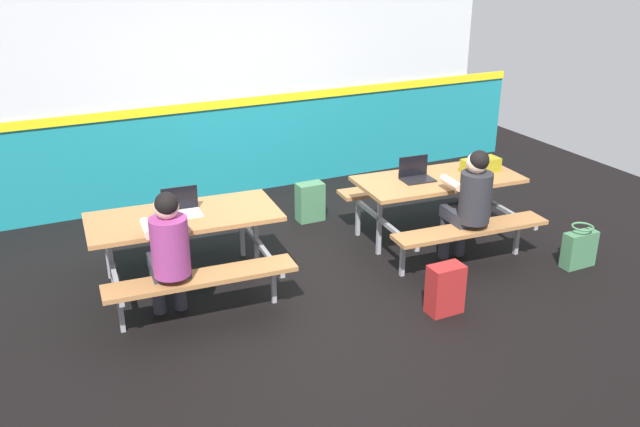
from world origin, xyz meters
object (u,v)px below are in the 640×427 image
(laptop_dark, at_px, (416,175))
(satchel_spare, at_px, (310,202))
(student_further, at_px, (470,199))
(toolbox_grey, at_px, (481,165))
(laptop_silver, at_px, (182,209))
(picnic_table_right, at_px, (437,193))
(tote_bag_bright, at_px, (579,248))
(backpack_dark, at_px, (445,289))
(student_nearer, at_px, (169,248))
(picnic_table_left, at_px, (185,232))

(laptop_dark, height_order, satchel_spare, laptop_dark)
(student_further, xyz_separation_m, toolbox_grey, (0.52, 0.52, 0.10))
(student_further, distance_m, laptop_silver, 2.67)
(student_further, relative_size, laptop_silver, 3.60)
(picnic_table_right, bearing_deg, tote_bag_bright, -46.87)
(toolbox_grey, bearing_deg, satchel_spare, 139.05)
(backpack_dark, distance_m, tote_bag_bright, 1.69)
(satchel_spare, bearing_deg, tote_bag_bright, -49.74)
(laptop_silver, bearing_deg, student_nearer, -114.87)
(backpack_dark, bearing_deg, toolbox_grey, 43.35)
(laptop_silver, bearing_deg, tote_bag_bright, -19.04)
(toolbox_grey, distance_m, backpack_dark, 1.77)
(backpack_dark, bearing_deg, satchel_spare, 94.23)
(picnic_table_left, xyz_separation_m, student_further, (2.56, -0.71, 0.13))
(picnic_table_right, distance_m, satchel_spare, 1.51)
(laptop_dark, relative_size, satchel_spare, 0.76)
(tote_bag_bright, bearing_deg, picnic_table_right, 133.13)
(laptop_silver, xyz_separation_m, satchel_spare, (1.69, 0.97, -0.57))
(picnic_table_right, bearing_deg, toolbox_grey, -4.27)
(backpack_dark, relative_size, satchel_spare, 1.00)
(student_nearer, height_order, laptop_silver, student_nearer)
(student_further, relative_size, laptop_dark, 3.60)
(backpack_dark, bearing_deg, student_nearer, 159.49)
(picnic_table_left, bearing_deg, laptop_silver, 92.68)
(student_nearer, bearing_deg, picnic_table_left, 63.47)
(satchel_spare, bearing_deg, student_nearer, -141.69)
(laptop_dark, bearing_deg, backpack_dark, -111.43)
(tote_bag_bright, relative_size, satchel_spare, 0.98)
(toolbox_grey, height_order, satchel_spare, toolbox_grey)
(picnic_table_left, relative_size, tote_bag_bright, 3.98)
(laptop_silver, xyz_separation_m, backpack_dark, (1.87, -1.37, -0.57))
(tote_bag_bright, distance_m, satchel_spare, 2.88)
(picnic_table_left, relative_size, backpack_dark, 3.89)
(picnic_table_right, height_order, laptop_dark, laptop_dark)
(laptop_silver, bearing_deg, picnic_table_right, -4.27)
(student_further, relative_size, backpack_dark, 2.74)
(laptop_silver, distance_m, satchel_spare, 2.03)
(laptop_dark, height_order, toolbox_grey, laptop_dark)
(picnic_table_right, bearing_deg, backpack_dark, -121.38)
(picnic_table_left, bearing_deg, student_nearer, -116.53)
(laptop_silver, bearing_deg, laptop_dark, -3.36)
(picnic_table_left, height_order, student_further, student_further)
(picnic_table_right, distance_m, toolbox_grey, 0.55)
(picnic_table_right, height_order, backpack_dark, picnic_table_right)
(picnic_table_left, height_order, backpack_dark, picnic_table_left)
(student_nearer, distance_m, laptop_silver, 0.64)
(laptop_dark, bearing_deg, picnic_table_left, 177.56)
(student_nearer, relative_size, laptop_dark, 3.60)
(picnic_table_left, xyz_separation_m, laptop_dark, (2.35, -0.10, 0.21))
(picnic_table_left, height_order, tote_bag_bright, picnic_table_left)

